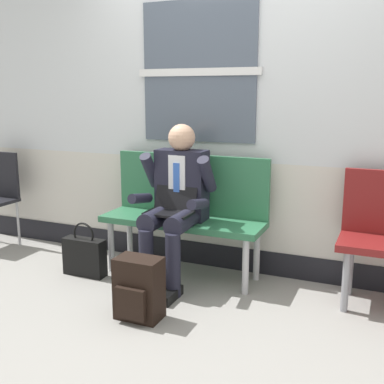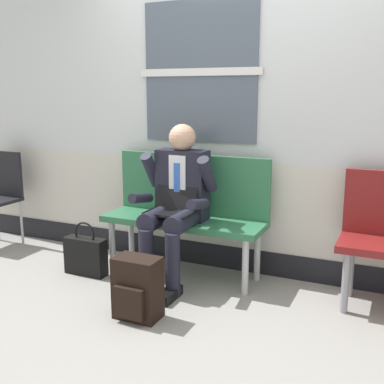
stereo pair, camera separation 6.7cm
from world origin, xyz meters
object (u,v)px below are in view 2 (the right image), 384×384
Objects in this scene: bench_with_person at (187,207)px; folding_chair at (0,190)px; person_seated at (176,200)px; handbag at (86,255)px; backpack at (137,289)px.

folding_chair is (-1.94, -0.09, -0.01)m from bench_with_person.
person_seated is 2.77× the size of handbag.
folding_chair is at bearing 158.44° from backpack.
folding_chair is (-1.21, 0.30, 0.38)m from handbag.
person_seated reaches higher than folding_chair.
backpack is at bearing -85.83° from person_seated.
backpack is at bearing -86.81° from bench_with_person.
backpack is at bearing -21.56° from folding_chair.
handbag is (-0.73, -0.39, -0.40)m from bench_with_person.
backpack is at bearing -31.80° from handbag.
handbag is (-0.78, 0.48, -0.04)m from backpack.
bench_with_person reaches higher than handbag.
handbag is 1.30m from folding_chair.
handbag is at bearing 148.20° from backpack.
backpack is 0.94× the size of handbag.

